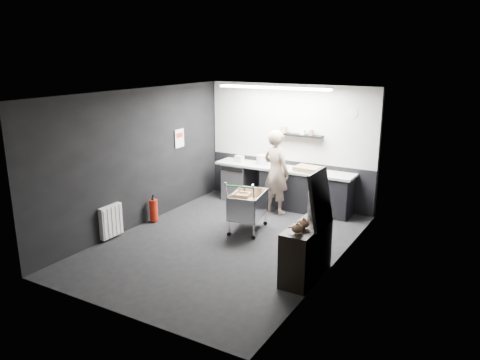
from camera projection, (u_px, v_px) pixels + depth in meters
The scene contains 22 objects.
floor at pixel (226, 243), 8.53m from camera, with size 5.50×5.50×0.00m, color black.
ceiling at pixel (225, 93), 7.82m from camera, with size 5.50×5.50×0.00m, color white.
wall_back at pixel (290, 145), 10.47m from camera, with size 5.50×5.50×0.00m, color black.
wall_front at pixel (111, 218), 5.88m from camera, with size 5.50×5.50×0.00m, color black.
wall_left at pixel (138, 159), 9.14m from camera, with size 5.50×5.50×0.00m, color black.
wall_right at pixel (336, 187), 7.21m from camera, with size 5.50×5.50×0.00m, color black.
kitchen_wall_panel at pixel (290, 123), 10.32m from camera, with size 3.95×0.02×1.70m, color #B8B8B4.
dado_panel at pixel (288, 182), 10.68m from camera, with size 3.95×0.02×1.00m, color black.
floating_shelf at pixel (296, 135), 10.20m from camera, with size 1.20×0.22×0.04m, color black.
wall_clock at pixel (353, 113), 9.56m from camera, with size 0.20×0.20×0.03m, color silver.
poster at pixel (179, 138), 10.16m from camera, with size 0.02×0.30×0.40m, color white.
poster_red_band at pixel (179, 135), 10.14m from camera, with size 0.01×0.22×0.10m, color red.
radiator at pixel (111, 221), 8.62m from camera, with size 0.10×0.50×0.60m, color silver.
ceiling_strip at pixel (273, 88), 9.37m from camera, with size 2.40×0.20×0.04m, color white.
prep_counter at pixel (288, 188), 10.37m from camera, with size 3.20×0.61×0.90m.
person at pixel (276, 172), 9.92m from camera, with size 0.66×0.43×1.81m, color beige.
shopping_cart at pixel (248, 206), 8.99m from camera, with size 0.73×1.04×1.04m.
sideboard at pixel (308, 244), 7.11m from camera, with size 0.48×1.14×1.70m.
fire_extinguisher at pixel (154, 209), 9.52m from camera, with size 0.17×0.17×0.55m.
cardboard_box at pixel (308, 169), 9.97m from camera, with size 0.53×0.40×0.11m, color olive.
pink_tub at pixel (261, 160), 10.55m from camera, with size 0.22×0.22×0.22m, color silver.
white_container at pixel (239, 159), 10.78m from camera, with size 0.18×0.14×0.16m, color silver.
Camera 1 is at (4.18, -6.74, 3.36)m, focal length 35.00 mm.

